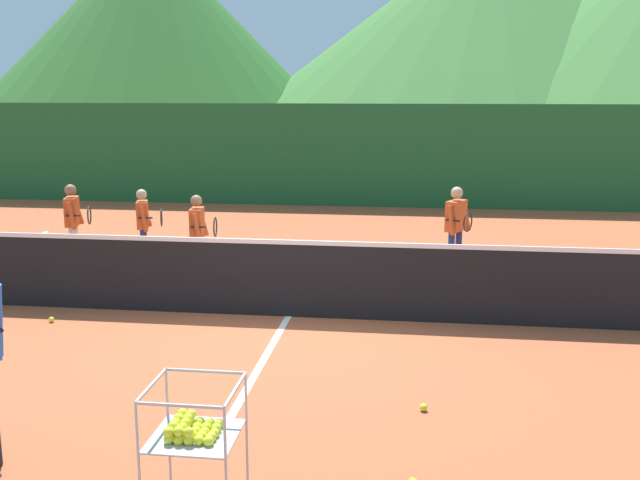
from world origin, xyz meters
The scene contains 14 objects.
ground_plane centered at (0.00, 0.00, 0.00)m, with size 120.00×120.00×0.00m, color #B25633.
line_baseline_far centered at (0.00, 4.59, 0.00)m, with size 11.39×0.08×0.01m, color white.
line_service_center centered at (0.00, 0.00, 0.00)m, with size 0.08×6.34×0.01m, color white.
tennis_net centered at (0.00, 0.00, 0.50)m, with size 11.14×0.08×1.05m.
student_0 centered at (-3.85, 2.23, 0.79)m, with size 0.54×0.56×1.31m.
student_1 centered at (-2.74, 2.39, 0.74)m, with size 0.54×0.52×1.23m.
student_2 centered at (-1.65, 1.70, 0.75)m, with size 0.46×0.58×1.25m.
student_3 centered at (2.15, 2.51, 0.80)m, with size 0.43×0.72×1.33m.
ball_cart centered at (0.13, -4.35, 0.59)m, with size 0.58×0.58×0.90m.
tennis_ball_3 centered at (1.65, -2.56, 0.03)m, with size 0.07×0.07×0.07m, color yellow.
tennis_ball_6 centered at (-2.81, -0.61, 0.03)m, with size 0.07×0.07×0.07m, color yellow.
windscreen_fence centered at (0.00, 8.85, 1.22)m, with size 25.05×0.08×2.43m, color #1E5B2D.
hill_0 centered at (-26.18, 67.66, 9.31)m, with size 36.82×36.82×18.62m, color #2D6628.
hill_2 centered at (8.65, 72.53, 9.68)m, with size 51.97×51.97×19.36m, color #427A38.
Camera 1 is at (1.55, -8.70, 2.79)m, focal length 41.56 mm.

